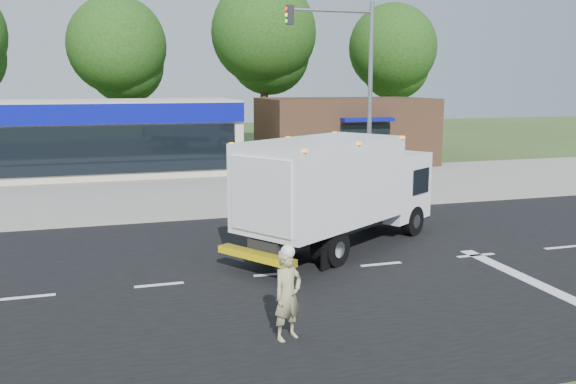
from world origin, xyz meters
name	(u,v)px	position (x,y,z in m)	size (l,w,h in m)	color
ground	(381,265)	(0.00, 0.00, 0.00)	(120.00, 120.00, 0.00)	#385123
road_asphalt	(381,265)	(0.00, 0.00, 0.00)	(60.00, 14.00, 0.02)	black
sidewalk	(293,206)	(0.00, 8.20, 0.06)	(60.00, 2.40, 0.12)	gray
parking_apron	(258,184)	(0.00, 14.00, 0.01)	(60.00, 9.00, 0.02)	gray
lane_markings	(451,274)	(1.35, -1.35, 0.02)	(55.20, 7.00, 0.01)	silver
ems_box_truck	(338,185)	(-0.53, 1.94, 1.94)	(7.63, 6.11, 3.37)	black
emergency_worker	(288,293)	(-3.87, -3.96, 0.93)	(0.77, 0.67, 1.90)	tan
retail_strip_mall	(68,138)	(-9.00, 19.93, 2.01)	(18.00, 6.20, 4.00)	#BDB59D
brown_storefront	(345,131)	(7.00, 19.98, 2.00)	(10.00, 6.70, 4.00)	#382316
traffic_signal_pole	(355,83)	(2.35, 7.60, 4.92)	(3.51, 0.25, 8.00)	gray
background_trees	(195,46)	(-0.85, 28.16, 7.38)	(36.77, 7.39, 12.10)	#332114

